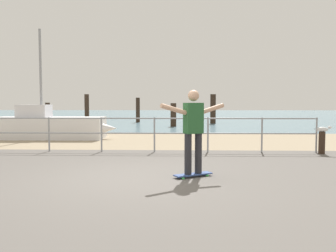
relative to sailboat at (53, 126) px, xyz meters
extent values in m
cube|color=#605B56|center=(4.27, -8.30, -0.52)|extent=(24.00, 10.00, 0.04)
cube|color=tan|center=(4.27, -0.30, -0.52)|extent=(24.00, 6.00, 0.04)
cube|color=slate|center=(4.27, 27.70, -0.52)|extent=(72.00, 50.00, 0.04)
cylinder|color=gray|center=(1.21, -3.70, 0.01)|extent=(0.05, 0.05, 1.05)
cylinder|color=gray|center=(2.79, -3.70, 0.01)|extent=(0.05, 0.05, 1.05)
cylinder|color=gray|center=(4.37, -3.70, 0.01)|extent=(0.05, 0.05, 1.05)
cylinder|color=gray|center=(5.96, -3.70, 0.01)|extent=(0.05, 0.05, 1.05)
cylinder|color=gray|center=(7.54, -3.70, 0.01)|extent=(0.05, 0.05, 1.05)
cylinder|color=gray|center=(9.12, -3.70, 0.01)|extent=(0.05, 0.05, 1.05)
cylinder|color=gray|center=(2.79, -3.70, 0.50)|extent=(12.66, 0.04, 0.04)
cylinder|color=gray|center=(2.79, -3.70, 0.06)|extent=(12.66, 0.04, 0.04)
cube|color=silver|center=(-0.16, 0.00, -0.07)|extent=(4.41, 1.44, 0.90)
cone|color=silver|center=(2.04, 0.02, -0.07)|extent=(1.11, 0.78, 0.77)
cylinder|color=gray|center=(-0.46, 0.00, 2.14)|extent=(0.10, 0.10, 3.51)
cube|color=silver|center=(-0.76, -0.01, 0.63)|extent=(1.21, 0.91, 0.50)
cube|color=#334C8C|center=(5.39, -7.23, -0.45)|extent=(0.79, 0.58, 0.02)
cylinder|color=#3FBF59|center=(5.19, -7.44, -0.49)|extent=(0.07, 0.06, 0.06)
cylinder|color=#3FBF59|center=(5.11, -7.31, -0.49)|extent=(0.07, 0.06, 0.06)
cylinder|color=#3FBF59|center=(5.68, -7.16, -0.49)|extent=(0.07, 0.06, 0.06)
cylinder|color=#3FBF59|center=(5.59, -7.02, -0.49)|extent=(0.07, 0.06, 0.06)
cylinder|color=#26262B|center=(5.29, -7.29, -0.03)|extent=(0.14, 0.14, 0.80)
cylinder|color=#26262B|center=(5.50, -7.17, -0.03)|extent=(0.14, 0.14, 0.80)
cube|color=#26592D|center=(5.39, -7.23, 0.67)|extent=(0.41, 0.35, 0.60)
sphere|color=tan|center=(5.39, -7.23, 1.11)|extent=(0.22, 0.22, 0.22)
cylinder|color=tan|center=(5.01, -7.46, 0.85)|extent=(0.52, 0.36, 0.23)
cylinder|color=tan|center=(5.78, -7.01, 0.85)|extent=(0.52, 0.36, 0.23)
cylinder|color=#332319|center=(9.19, -3.94, -0.19)|extent=(0.18, 0.18, 0.65)
ellipsoid|color=white|center=(9.19, -3.94, 0.20)|extent=(0.34, 0.21, 0.14)
sphere|color=white|center=(9.38, -3.98, 0.26)|extent=(0.09, 0.09, 0.09)
cone|color=gold|center=(9.42, -3.99, 0.26)|extent=(0.05, 0.03, 0.02)
cube|color=slate|center=(9.03, -3.90, 0.21)|extent=(0.14, 0.11, 0.02)
cylinder|color=#332319|center=(-3.36, 8.38, 0.22)|extent=(0.30, 0.30, 1.47)
cylinder|color=#332319|center=(-0.66, 7.79, 0.48)|extent=(0.28, 0.28, 2.00)
cylinder|color=#332319|center=(2.03, 11.94, 0.40)|extent=(0.29, 0.29, 1.84)
cylinder|color=#332319|center=(4.73, 7.51, 0.20)|extent=(0.35, 0.35, 1.44)
cylinder|color=#332319|center=(7.43, 10.64, 0.51)|extent=(0.38, 0.38, 2.06)
camera|label=1|loc=(5.13, -14.21, 0.97)|focal=38.12mm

